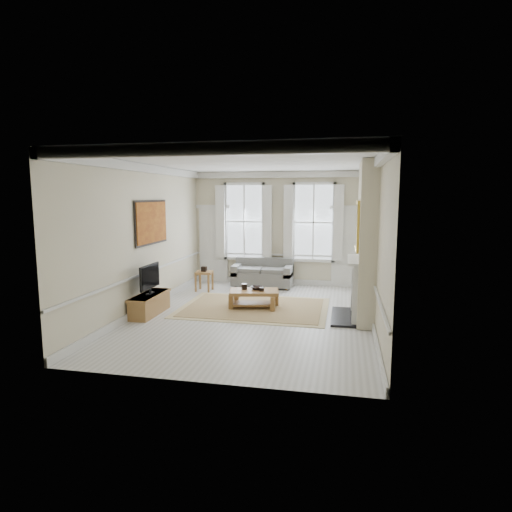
% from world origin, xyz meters
% --- Properties ---
extents(floor, '(7.20, 7.20, 0.00)m').
position_xyz_m(floor, '(0.00, 0.00, 0.00)').
color(floor, '#B7B5AD').
rests_on(floor, ground).
extents(ceiling, '(7.20, 7.20, 0.00)m').
position_xyz_m(ceiling, '(0.00, 0.00, 3.40)').
color(ceiling, white).
rests_on(ceiling, back_wall).
extents(back_wall, '(5.20, 0.00, 5.20)m').
position_xyz_m(back_wall, '(0.00, 3.60, 1.70)').
color(back_wall, beige).
rests_on(back_wall, floor).
extents(left_wall, '(0.00, 7.20, 7.20)m').
position_xyz_m(left_wall, '(-2.60, 0.00, 1.70)').
color(left_wall, beige).
rests_on(left_wall, floor).
extents(right_wall, '(0.00, 7.20, 7.20)m').
position_xyz_m(right_wall, '(2.60, 0.00, 1.70)').
color(right_wall, beige).
rests_on(right_wall, floor).
extents(window_left, '(1.26, 0.20, 2.20)m').
position_xyz_m(window_left, '(-1.05, 3.55, 1.90)').
color(window_left, '#B2BCC6').
rests_on(window_left, back_wall).
extents(window_right, '(1.26, 0.20, 2.20)m').
position_xyz_m(window_right, '(1.05, 3.55, 1.90)').
color(window_right, '#B2BCC6').
rests_on(window_right, back_wall).
extents(door_left, '(0.90, 0.08, 2.30)m').
position_xyz_m(door_left, '(-2.05, 3.56, 1.15)').
color(door_left, silver).
rests_on(door_left, floor).
extents(door_right, '(0.90, 0.08, 2.30)m').
position_xyz_m(door_right, '(2.05, 3.56, 1.15)').
color(door_right, silver).
rests_on(door_right, floor).
extents(painting, '(0.05, 1.66, 1.06)m').
position_xyz_m(painting, '(-2.56, 0.30, 2.05)').
color(painting, '#B66D1F').
rests_on(painting, left_wall).
extents(chimney_breast, '(0.35, 1.70, 3.38)m').
position_xyz_m(chimney_breast, '(2.43, 0.20, 1.70)').
color(chimney_breast, beige).
rests_on(chimney_breast, floor).
extents(hearth, '(0.55, 1.50, 0.05)m').
position_xyz_m(hearth, '(2.00, 0.20, 0.03)').
color(hearth, black).
rests_on(hearth, floor).
extents(fireplace, '(0.21, 1.45, 1.33)m').
position_xyz_m(fireplace, '(2.20, 0.20, 0.73)').
color(fireplace, silver).
rests_on(fireplace, floor).
extents(mirror, '(0.06, 1.26, 1.06)m').
position_xyz_m(mirror, '(2.21, 0.20, 2.05)').
color(mirror, gold).
rests_on(mirror, chimney_breast).
extents(sofa, '(1.75, 0.85, 0.84)m').
position_xyz_m(sofa, '(-0.39, 3.11, 0.35)').
color(sofa, '#575855').
rests_on(sofa, floor).
extents(side_table, '(0.51, 0.51, 0.56)m').
position_xyz_m(side_table, '(-1.91, 2.19, 0.45)').
color(side_table, brown).
rests_on(side_table, floor).
extents(rug, '(3.50, 2.60, 0.02)m').
position_xyz_m(rug, '(-0.13, 0.61, 0.01)').
color(rug, '#977D4E').
rests_on(rug, floor).
extents(coffee_table, '(1.28, 0.89, 0.44)m').
position_xyz_m(coffee_table, '(-0.13, 0.61, 0.36)').
color(coffee_table, brown).
rests_on(coffee_table, rug).
extents(ceramic_pot_a, '(0.14, 0.14, 0.14)m').
position_xyz_m(ceramic_pot_a, '(-0.38, 0.66, 0.51)').
color(ceramic_pot_a, black).
rests_on(ceramic_pot_a, coffee_table).
extents(ceramic_pot_b, '(0.12, 0.12, 0.09)m').
position_xyz_m(ceramic_pot_b, '(0.07, 0.56, 0.48)').
color(ceramic_pot_b, black).
rests_on(ceramic_pot_b, coffee_table).
extents(bowl, '(0.32, 0.32, 0.07)m').
position_xyz_m(bowl, '(-0.08, 0.71, 0.47)').
color(bowl, black).
rests_on(bowl, coffee_table).
extents(tv_stand, '(0.42, 1.31, 0.47)m').
position_xyz_m(tv_stand, '(-2.34, -0.40, 0.23)').
color(tv_stand, brown).
rests_on(tv_stand, floor).
extents(tv, '(0.08, 0.90, 0.68)m').
position_xyz_m(tv, '(-2.32, -0.40, 0.86)').
color(tv, black).
rests_on(tv, tv_stand).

